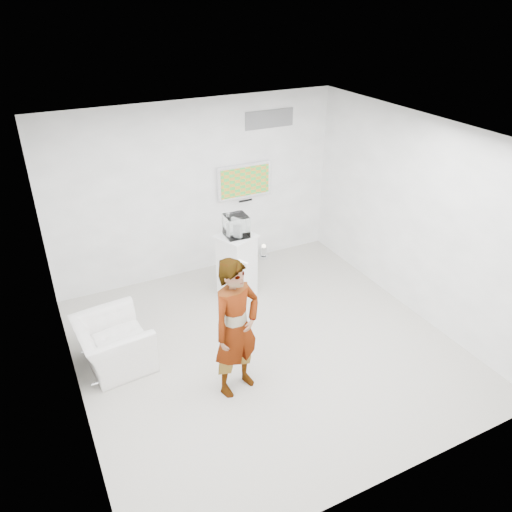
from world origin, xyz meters
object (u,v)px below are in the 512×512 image
object	(u,v)px
person	(236,328)
floor_uplight	(264,252)
armchair	(113,343)
pedestal	(237,266)
tv	(244,181)

from	to	relation	value
person	floor_uplight	distance (m)	3.53
floor_uplight	armchair	bearing A→B (deg)	-150.99
pedestal	floor_uplight	size ratio (longest dim) A/B	3.96
tv	armchair	xyz separation A→B (m)	(-2.82, -1.86, -1.22)
tv	person	distance (m)	3.43
armchair	tv	bearing A→B (deg)	-61.24
tv	armchair	world-z (taller)	tv
person	armchair	bearing A→B (deg)	121.33
tv	armchair	size ratio (longest dim) A/B	0.99
tv	pedestal	bearing A→B (deg)	-121.35
floor_uplight	person	bearing A→B (deg)	-122.83
person	pedestal	distance (m)	2.20
person	floor_uplight	bearing A→B (deg)	40.28
pedestal	floor_uplight	bearing A→B (deg)	43.74
person	armchair	world-z (taller)	person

